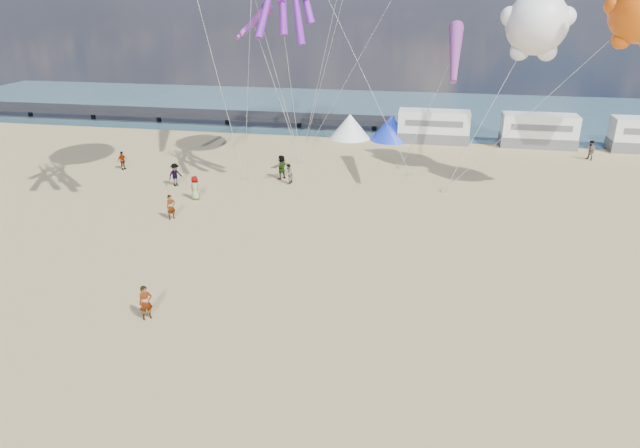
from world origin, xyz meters
The scene contains 23 objects.
ground centered at (0.00, 0.00, 0.00)m, with size 120.00×120.00×0.00m, color tan.
water centered at (0.00, 55.00, 0.02)m, with size 120.00×120.00×0.00m, color #32535F.
pier centered at (-28.00, 44.00, 1.00)m, with size 60.00×3.00×0.50m, color black.
motorhome_0 centered at (6.00, 40.00, 1.50)m, with size 6.60×2.50×3.00m, color silver.
motorhome_1 centered at (15.50, 40.00, 1.50)m, with size 6.60×2.50×3.00m, color silver.
tent_white centered at (-2.00, 40.00, 1.20)m, with size 4.00×4.00×2.40m, color white.
tent_blue centered at (2.00, 40.00, 1.20)m, with size 4.00×4.00×2.40m, color #1933CC.
standing_person centered at (-5.94, 5.11, 0.79)m, with size 0.58×0.38×1.58m, color tan.
beachgoer_0 centered at (-9.88, 20.18, 0.84)m, with size 0.61×0.40×1.68m, color #7F6659.
beachgoer_1 centered at (-4.44, 24.81, 0.76)m, with size 0.74×0.48×1.52m, color #7F6659.
beachgoer_2 centered at (-12.46, 22.73, 0.86)m, with size 0.83×0.65×1.71m, color #7F6659.
beachgoer_3 centered at (-18.43, 25.92, 0.75)m, with size 0.97×0.55×1.49m, color #7F6659.
beachgoer_4 centered at (-5.25, 25.92, 0.93)m, with size 1.08×0.45×1.85m, color #7F6659.
beachgoer_5 centered at (-9.93, 16.43, 0.80)m, with size 1.48×0.47×1.60m, color #7F6659.
beachgoer_7 centered at (19.19, 35.96, 0.85)m, with size 0.83×0.54×1.69m, color #7F6659.
sandbag_a centered at (-7.86, 24.79, 0.11)m, with size 0.50×0.35×0.22m, color gray.
sandbag_b centered at (4.40, 28.45, 0.11)m, with size 0.50×0.35×0.22m, color gray.
sandbag_c centered at (6.98, 25.02, 0.11)m, with size 0.50×0.35×0.22m, color gray.
sandbag_d centered at (3.61, 30.52, 0.11)m, with size 0.50×0.35×0.22m, color gray.
sandbag_e centered at (-4.70, 30.15, 0.11)m, with size 0.50×0.35×0.22m, color gray.
kite_panda centered at (12.16, 27.72, 11.31)m, with size 4.99×4.70×7.05m, color white, non-canonical shape.
windsock_mid centered at (6.87, 24.72, 9.61)m, with size 1.00×6.72×6.72m, color red, non-canonical shape.
windsock_right centered at (-7.67, 27.97, 11.22)m, with size 0.90×4.30×4.30m, color red, non-canonical shape.
Camera 1 is at (5.49, -14.58, 13.14)m, focal length 32.00 mm.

